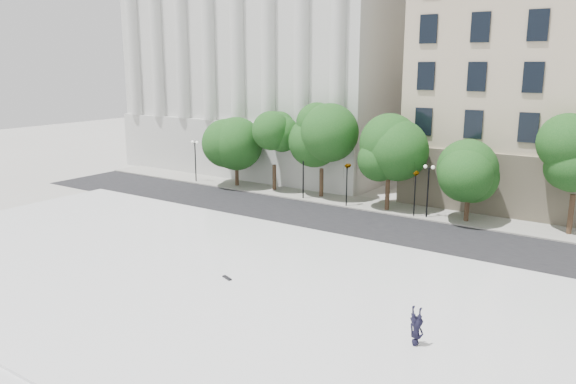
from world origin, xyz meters
name	(u,v)px	position (x,y,z in m)	size (l,w,h in m)	color
ground	(151,301)	(0.00, 0.00, 0.00)	(160.00, 160.00, 0.00)	#B2AFA8
plaza	(192,278)	(0.00, 3.00, 0.23)	(44.00, 22.00, 0.45)	silver
street	(330,220)	(0.00, 18.00, 0.01)	(60.00, 8.00, 0.02)	black
far_sidewalk	(365,204)	(0.00, 24.00, 0.06)	(60.00, 4.00, 0.12)	#9F9C93
building_west	(294,53)	(-17.00, 38.57, 12.89)	(31.50, 27.65, 25.60)	#B9B9B4
traffic_light_west	(347,162)	(-0.94, 22.30, 3.77)	(0.97, 1.97, 4.28)	black
traffic_light_east	(416,170)	(4.98, 22.30, 3.75)	(0.47, 1.87, 4.25)	black
person_lying	(416,340)	(13.06, 2.33, 0.68)	(0.61, 0.40, 1.66)	black
skateboard	(227,278)	(1.96, 3.61, 0.49)	(0.73, 0.19, 0.07)	black
street_trees	(346,147)	(-1.77, 23.61, 4.78)	(33.19, 5.32, 7.17)	#382619
lamp_posts	(361,174)	(0.19, 22.60, 2.84)	(37.90, 0.28, 4.21)	black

